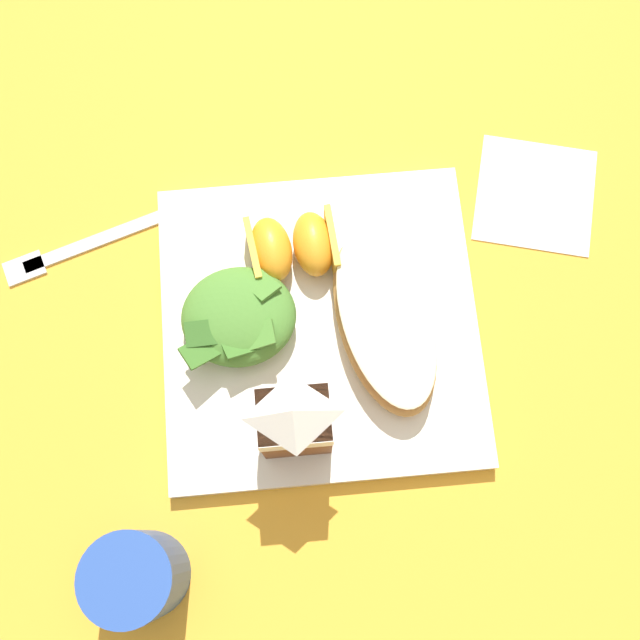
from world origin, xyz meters
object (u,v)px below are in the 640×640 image
Objects in this scene: white_plate at (320,325)px; paper_napkin at (535,195)px; orange_wedge_front at (316,244)px; orange_wedge_middle at (269,250)px; green_salad_pile at (238,317)px; drinking_blue_cup at (137,577)px; cheesy_pizza_bread at (385,321)px; milk_carton at (295,420)px; metal_fork at (85,244)px.

white_plate reaches higher than paper_napkin.
orange_wedge_front is 0.97× the size of orange_wedge_middle.
drinking_blue_cup is at bearing 66.04° from green_salad_pile.
paper_napkin is at bearing -143.13° from cheesy_pizza_bread.
paper_napkin is at bearing -152.59° from white_plate.
milk_carton is 0.33m from paper_napkin.
orange_wedge_middle is at bearing 10.34° from paper_napkin.
orange_wedge_front reaches higher than white_plate.
paper_napkin is at bearing -139.95° from milk_carton.
paper_napkin is (-0.16, -0.12, -0.03)m from cheesy_pizza_bread.
orange_wedge_front is (-0.00, -0.07, 0.03)m from white_plate.
milk_carton is at bearing 40.05° from paper_napkin.
metal_fork is at bearing -80.66° from drinking_blue_cup.
drinking_blue_cup reaches higher than metal_fork.
milk_carton is at bearing 112.96° from green_salad_pile.
green_salad_pile is 0.10m from orange_wedge_front.
orange_wedge_middle is (0.04, 0.00, 0.00)m from orange_wedge_front.
green_salad_pile is at bearing -67.04° from milk_carton.
cheesy_pizza_bread reaches higher than paper_napkin.
white_plate is 0.26m from drinking_blue_cup.
orange_wedge_middle reaches higher than paper_napkin.
orange_wedge_middle is (0.09, -0.07, 0.00)m from cheesy_pizza_bread.
drinking_blue_cup reaches higher than paper_napkin.
cheesy_pizza_bread is 0.20m from paper_napkin.
orange_wedge_front is at bearing 171.79° from metal_fork.
milk_carton reaches higher than drinking_blue_cup.
green_salad_pile is at bearing -113.96° from drinking_blue_cup.
orange_wedge_front is (-0.03, -0.16, -0.04)m from milk_carton.
paper_napkin is (-0.21, -0.04, -0.03)m from orange_wedge_front.
milk_carton reaches higher than orange_wedge_front.
drinking_blue_cup reaches higher than orange_wedge_middle.
milk_carton is (0.08, 0.08, 0.04)m from cheesy_pizza_bread.
green_salad_pile is 0.23m from drinking_blue_cup.
green_salad_pile is 1.16× the size of drinking_blue_cup.
white_plate is 4.35× the size of orange_wedge_middle.
metal_fork is (0.17, -0.03, -0.03)m from orange_wedge_middle.
metal_fork is (0.18, -0.19, -0.07)m from milk_carton.
white_plate is at bearing 154.98° from metal_fork.
orange_wedge_middle is 0.35× the size of metal_fork.
orange_wedge_middle is at bearing -59.06° from white_plate.
paper_napkin is at bearing -178.20° from metal_fork.
green_salad_pile is 0.92× the size of milk_carton.
paper_napkin is (-0.22, -0.11, -0.01)m from white_plate.
green_salad_pile is 0.11m from milk_carton.
green_salad_pile is at bearing 20.32° from paper_napkin.
drinking_blue_cup is at bearing 39.56° from paper_napkin.
orange_wedge_middle is 0.29m from drinking_blue_cup.
white_plate is 1.54× the size of cheesy_pizza_bread.
cheesy_pizza_bread is 0.29m from drinking_blue_cup.
metal_fork is (0.27, -0.11, -0.03)m from cheesy_pizza_bread.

